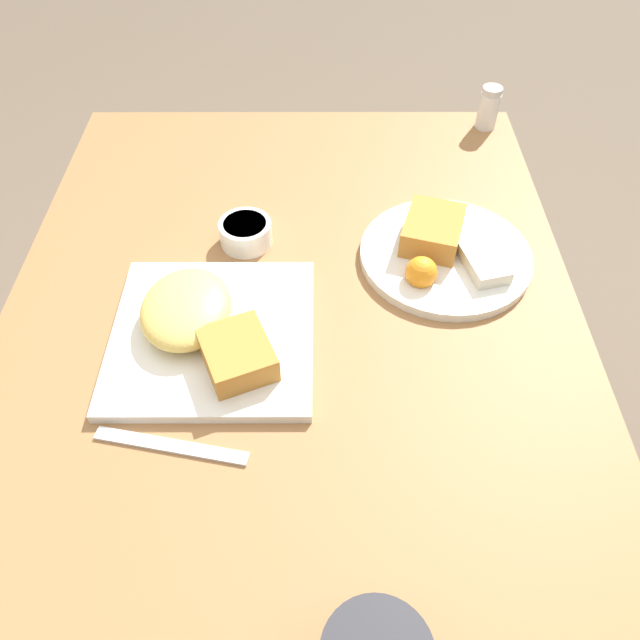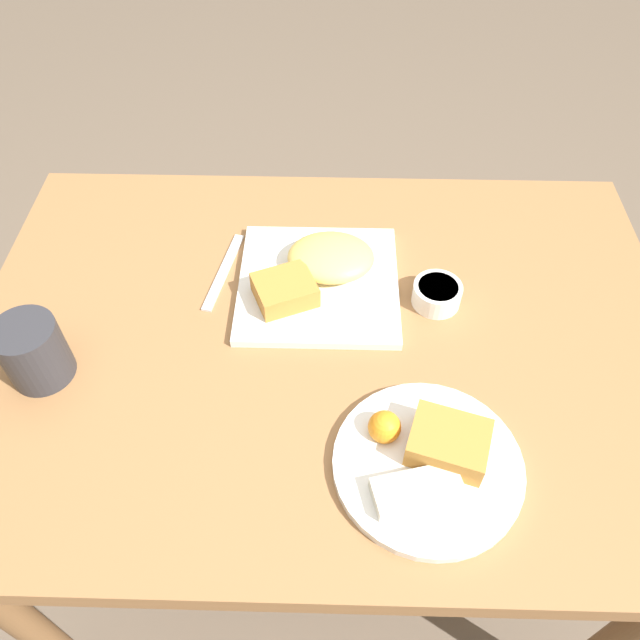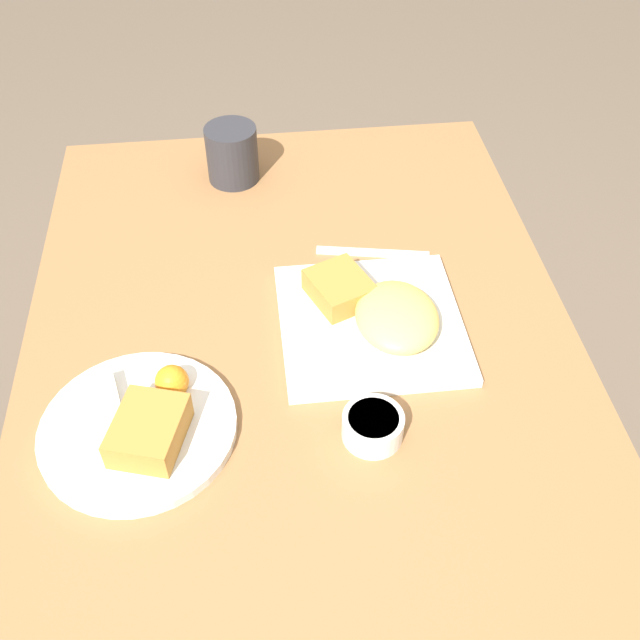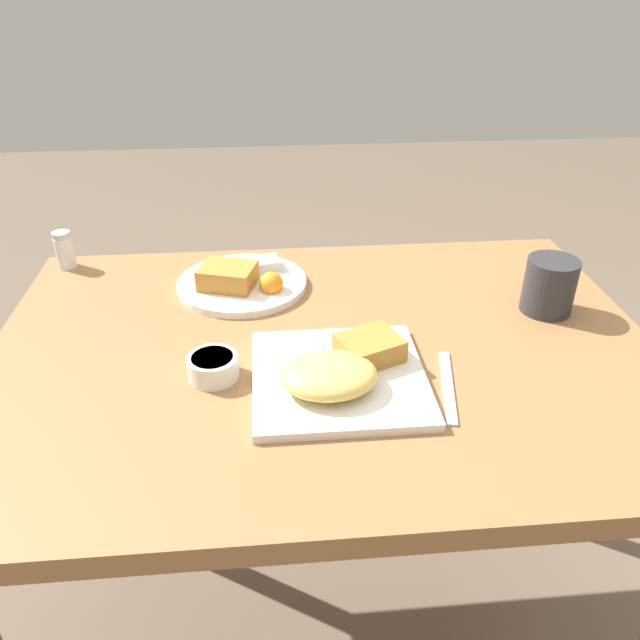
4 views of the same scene
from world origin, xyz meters
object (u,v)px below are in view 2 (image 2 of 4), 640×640
object	(u,v)px
butter_knife	(224,271)
plate_square_near	(319,274)
coffee_mug	(34,352)
plate_oval_far	(429,459)
sauce_ramekin	(437,294)

from	to	relation	value
butter_knife	plate_square_near	bearing A→B (deg)	93.22
butter_knife	coffee_mug	bearing A→B (deg)	-37.02
plate_oval_far	coffee_mug	bearing A→B (deg)	-13.91
plate_square_near	sauce_ramekin	xyz separation A→B (m)	(-0.19, 0.04, -0.00)
plate_square_near	plate_oval_far	distance (m)	0.36
sauce_ramekin	coffee_mug	xyz separation A→B (m)	(0.58, 0.15, 0.03)
sauce_ramekin	butter_knife	xyz separation A→B (m)	(0.35, -0.06, -0.02)
coffee_mug	plate_square_near	bearing A→B (deg)	-154.49
plate_oval_far	coffee_mug	world-z (taller)	coffee_mug
plate_square_near	plate_oval_far	bearing A→B (deg)	114.90
sauce_ramekin	butter_knife	bearing A→B (deg)	-9.51
plate_oval_far	coffee_mug	xyz separation A→B (m)	(0.54, -0.13, 0.03)
butter_knife	coffee_mug	xyz separation A→B (m)	(0.23, 0.21, 0.05)
plate_oval_far	sauce_ramekin	distance (m)	0.29
butter_knife	coffee_mug	distance (m)	0.32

